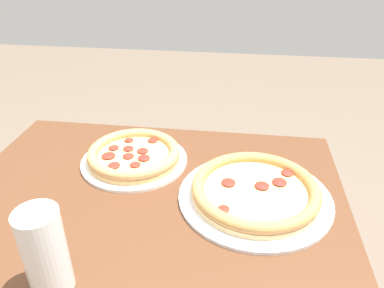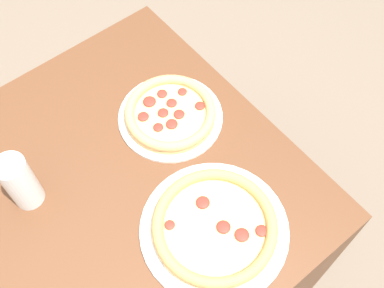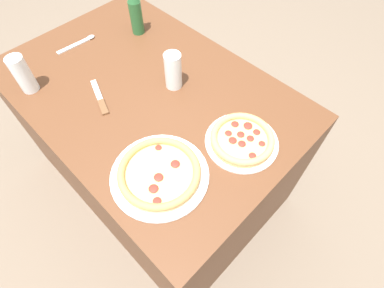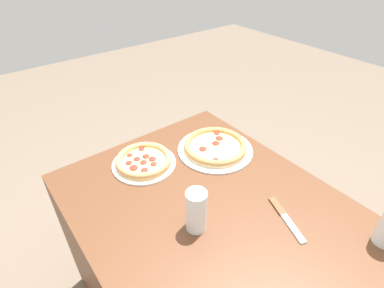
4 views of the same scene
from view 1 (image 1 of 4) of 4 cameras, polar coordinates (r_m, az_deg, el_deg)
The scene contains 3 objects.
pizza_veggie at distance 0.94m, azimuth -8.83°, elevation -1.73°, with size 0.26×0.26×0.04m.
pizza_salami at distance 0.82m, azimuth 9.61°, elevation -7.14°, with size 0.33×0.33×0.04m.
glass_iced_tea at distance 0.64m, azimuth -21.41°, elevation -15.40°, with size 0.07×0.07×0.15m.
Camera 1 is at (0.32, 0.18, 1.25)m, focal length 35.00 mm.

